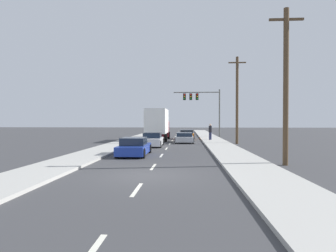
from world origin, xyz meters
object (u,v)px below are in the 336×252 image
(box_truck, at_px, (158,123))
(car_orange, at_px, (187,135))
(utility_pole_near, at_px, (286,84))
(car_white, at_px, (152,140))
(pedestrian_near_corner, at_px, (210,132))
(car_blue, at_px, (134,147))
(car_silver, at_px, (185,138))
(utility_pole_mid, at_px, (237,99))
(traffic_signal_mast, at_px, (199,100))

(box_truck, xyz_separation_m, car_orange, (3.53, 3.45, -1.56))
(utility_pole_near, bearing_deg, car_white, 127.02)
(car_white, bearing_deg, pedestrian_near_corner, 52.16)
(car_orange, bearing_deg, car_blue, -100.97)
(box_truck, distance_m, car_silver, 4.71)
(utility_pole_near, height_order, utility_pole_mid, utility_pole_mid)
(car_orange, relative_size, car_silver, 0.92)
(car_orange, distance_m, car_silver, 6.45)
(car_orange, height_order, car_silver, car_orange)
(utility_pole_mid, distance_m, pedestrian_near_corner, 6.08)
(car_blue, height_order, traffic_signal_mast, traffic_signal_mast)
(traffic_signal_mast, relative_size, utility_pole_near, 0.84)
(car_blue, distance_m, utility_pole_near, 10.43)
(box_truck, distance_m, car_blue, 15.49)
(car_silver, relative_size, traffic_signal_mast, 0.65)
(car_orange, xyz_separation_m, utility_pole_near, (5.23, -22.82, 3.77))
(box_truck, height_order, utility_pole_mid, utility_pole_mid)
(utility_pole_mid, bearing_deg, box_truck, 151.80)
(car_white, relative_size, car_orange, 1.00)
(utility_pole_near, bearing_deg, car_blue, 156.04)
(traffic_signal_mast, height_order, utility_pole_mid, utility_pole_mid)
(car_white, bearing_deg, box_truck, 92.01)
(car_orange, distance_m, traffic_signal_mast, 6.80)
(car_orange, relative_size, utility_pole_mid, 0.46)
(car_silver, distance_m, pedestrian_near_corner, 4.06)
(car_silver, height_order, traffic_signal_mast, traffic_signal_mast)
(pedestrian_near_corner, bearing_deg, car_orange, 126.02)
(car_blue, xyz_separation_m, pedestrian_near_corner, (6.44, 15.04, 0.54))
(car_white, xyz_separation_m, car_silver, (2.98, 5.13, -0.07))
(car_silver, xyz_separation_m, traffic_signal_mast, (2.00, 10.87, 4.91))
(traffic_signal_mast, height_order, utility_pole_near, utility_pole_near)
(car_silver, bearing_deg, box_truck, 137.48)
(box_truck, height_order, car_blue, box_truck)
(pedestrian_near_corner, bearing_deg, car_silver, -139.26)
(utility_pole_mid, bearing_deg, car_blue, -129.46)
(car_orange, bearing_deg, utility_pole_mid, -57.47)
(car_white, bearing_deg, car_blue, -93.25)
(utility_pole_near, distance_m, pedestrian_near_corner, 19.42)
(car_white, xyz_separation_m, utility_pole_near, (8.47, -11.24, 3.73))
(box_truck, height_order, car_white, box_truck)
(car_silver, bearing_deg, utility_pole_near, -71.43)
(car_blue, distance_m, car_orange, 19.22)
(traffic_signal_mast, xyz_separation_m, utility_pole_mid, (3.45, -12.55, -0.78))
(traffic_signal_mast, distance_m, utility_pole_mid, 13.04)
(car_orange, height_order, traffic_signal_mast, traffic_signal_mast)
(car_white, relative_size, utility_pole_mid, 0.46)
(car_silver, relative_size, utility_pole_mid, 0.50)
(car_silver, bearing_deg, pedestrian_near_corner, 40.74)
(car_orange, height_order, utility_pole_near, utility_pole_near)
(box_truck, bearing_deg, car_white, -87.99)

